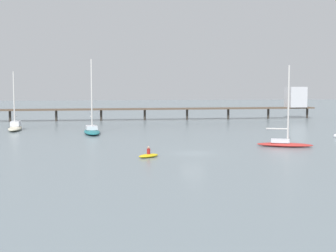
{
  "coord_description": "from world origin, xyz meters",
  "views": [
    {
      "loc": [
        -10.43,
        -51.46,
        7.36
      ],
      "look_at": [
        0.0,
        18.22,
        1.5
      ],
      "focal_mm": 51.75,
      "sensor_mm": 36.0,
      "label": 1
    }
  ],
  "objects_px": {
    "sailboat_cream": "(15,126)",
    "sailboat_red": "(284,142)",
    "sailboat_teal": "(92,130)",
    "pier": "(216,103)",
    "dinghy_yellow": "(149,155)",
    "mooring_buoy_inner": "(335,136)"
  },
  "relations": [
    {
      "from": "pier",
      "to": "sailboat_cream",
      "type": "distance_m",
      "value": 44.89
    },
    {
      "from": "sailboat_cream",
      "to": "sailboat_teal",
      "type": "xyz_separation_m",
      "value": [
        12.62,
        -7.84,
        -0.03
      ]
    },
    {
      "from": "sailboat_cream",
      "to": "sailboat_red",
      "type": "bearing_deg",
      "value": -37.29
    },
    {
      "from": "sailboat_cream",
      "to": "sailboat_red",
      "type": "distance_m",
      "value": 44.97
    },
    {
      "from": "sailboat_teal",
      "to": "pier",
      "type": "bearing_deg",
      "value": 47.09
    },
    {
      "from": "sailboat_cream",
      "to": "sailboat_teal",
      "type": "distance_m",
      "value": 14.86
    },
    {
      "from": "pier",
      "to": "dinghy_yellow",
      "type": "bearing_deg",
      "value": -111.0
    },
    {
      "from": "sailboat_red",
      "to": "dinghy_yellow",
      "type": "xyz_separation_m",
      "value": [
        -17.19,
        -6.2,
        -0.37
      ]
    },
    {
      "from": "pier",
      "to": "sailboat_red",
      "type": "bearing_deg",
      "value": -94.43
    },
    {
      "from": "sailboat_cream",
      "to": "mooring_buoy_inner",
      "type": "height_order",
      "value": "sailboat_cream"
    },
    {
      "from": "pier",
      "to": "sailboat_teal",
      "type": "bearing_deg",
      "value": -132.91
    },
    {
      "from": "sailboat_red",
      "to": "mooring_buoy_inner",
      "type": "distance_m",
      "value": 14.09
    },
    {
      "from": "sailboat_teal",
      "to": "sailboat_red",
      "type": "xyz_separation_m",
      "value": [
        23.16,
        -19.4,
        -0.04
      ]
    },
    {
      "from": "sailboat_cream",
      "to": "mooring_buoy_inner",
      "type": "xyz_separation_m",
      "value": [
        46.92,
        -18.62,
        -0.39
      ]
    },
    {
      "from": "sailboat_teal",
      "to": "sailboat_red",
      "type": "height_order",
      "value": "sailboat_teal"
    },
    {
      "from": "sailboat_cream",
      "to": "sailboat_teal",
      "type": "relative_size",
      "value": 0.85
    },
    {
      "from": "pier",
      "to": "sailboat_red",
      "type": "height_order",
      "value": "sailboat_red"
    },
    {
      "from": "sailboat_cream",
      "to": "dinghy_yellow",
      "type": "xyz_separation_m",
      "value": [
        18.58,
        -33.44,
        -0.44
      ]
    },
    {
      "from": "pier",
      "to": "sailboat_cream",
      "type": "relative_size",
      "value": 7.89
    },
    {
      "from": "pier",
      "to": "sailboat_teal",
      "type": "distance_m",
      "value": 39.61
    },
    {
      "from": "pier",
      "to": "mooring_buoy_inner",
      "type": "xyz_separation_m",
      "value": [
        7.4,
        -39.72,
        -3.22
      ]
    },
    {
      "from": "pier",
      "to": "sailboat_red",
      "type": "distance_m",
      "value": 48.57
    }
  ]
}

